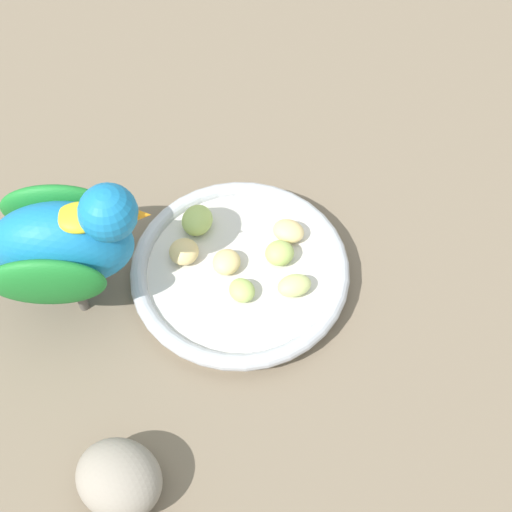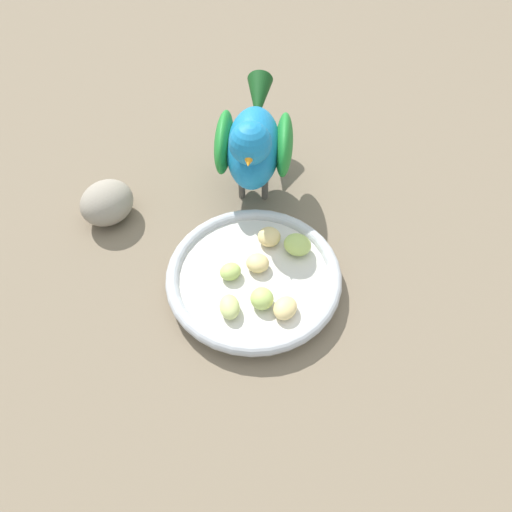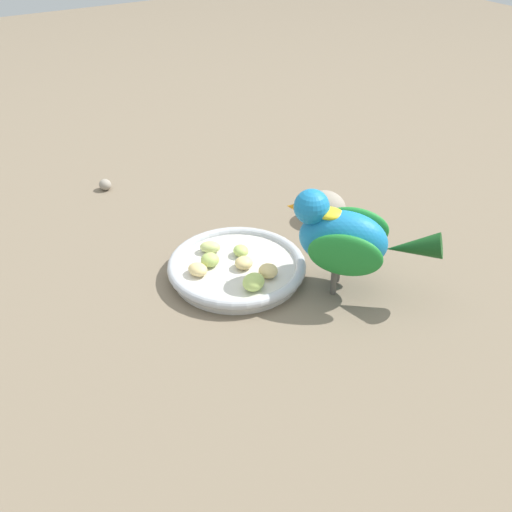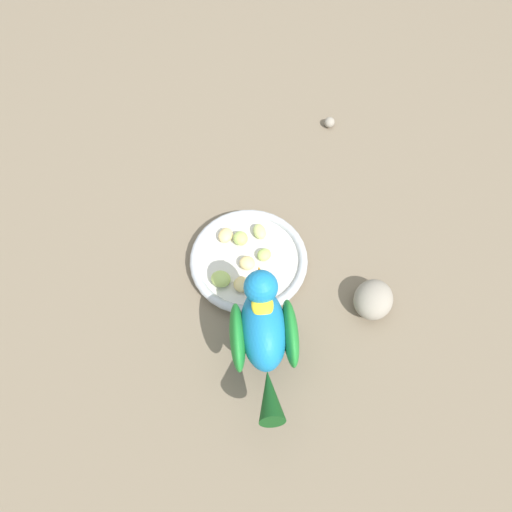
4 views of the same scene
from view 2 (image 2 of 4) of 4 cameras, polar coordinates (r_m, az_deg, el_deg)
name	(u,v)px [view 2 (image 2 of 4)]	position (r m, az deg, el deg)	size (l,w,h in m)	color
ground_plane	(247,299)	(0.58, -1.05, -5.03)	(4.00, 4.00, 0.00)	#756651
feeding_bowl	(254,278)	(0.58, -0.26, -2.58)	(0.21, 0.21, 0.03)	beige
apple_piece_0	(229,272)	(0.57, -3.17, -1.94)	(0.03, 0.02, 0.02)	#B2CC66
apple_piece_1	(230,307)	(0.54, -3.13, -5.99)	(0.03, 0.02, 0.02)	#C6D17A
apple_piece_2	(263,298)	(0.54, 0.84, -4.91)	(0.03, 0.03, 0.02)	#B2CC66
apple_piece_3	(258,263)	(0.57, 0.19, -0.83)	(0.03, 0.03, 0.02)	#E5C67F
apple_piece_4	(269,237)	(0.60, 1.56, 2.28)	(0.03, 0.03, 0.02)	#E5C67F
apple_piece_5	(285,308)	(0.54, 3.45, -6.13)	(0.03, 0.03, 0.02)	#E5C67F
apple_piece_6	(295,243)	(0.59, 4.63, 1.55)	(0.03, 0.03, 0.02)	#B2CC66
parrot	(254,142)	(0.63, -0.27, 13.24)	(0.17, 0.18, 0.15)	#59544C
rock_large	(107,203)	(0.67, -17.13, 6.02)	(0.07, 0.06, 0.05)	gray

